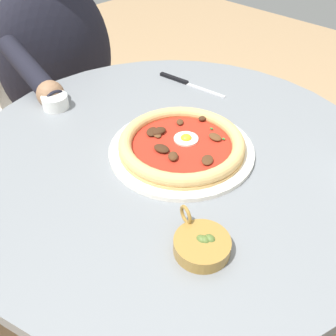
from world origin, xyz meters
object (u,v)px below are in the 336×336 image
ramekin_capers (55,101)px  pizza_on_plate (182,145)px  steak_knife (182,81)px  olive_pan (202,244)px  cafe_chair_diner (53,96)px  diner_person (67,112)px  dining_table (172,205)px

ramekin_capers → pizza_on_plate: bearing=14.4°
steak_knife → olive_pan: (0.41, -0.39, 0.01)m
pizza_on_plate → olive_pan: size_ratio=2.68×
pizza_on_plate → cafe_chair_diner: bearing=170.7°
steak_knife → diner_person: size_ratio=0.18×
dining_table → steak_knife: steak_knife is taller
pizza_on_plate → cafe_chair_diner: 0.84m
steak_knife → cafe_chair_diner: bearing=-170.2°
dining_table → pizza_on_plate: pizza_on_plate is taller
dining_table → olive_pan: olive_pan is taller
cafe_chair_diner → dining_table: bearing=-9.9°
steak_knife → ramekin_capers: (-0.13, -0.32, 0.01)m
pizza_on_plate → diner_person: diner_person is taller
olive_pan → diner_person: (-0.86, 0.27, -0.24)m
dining_table → pizza_on_plate: size_ratio=2.95×
diner_person → cafe_chair_diner: bearing=169.4°
dining_table → cafe_chair_diner: bearing=170.1°
olive_pan → diner_person: diner_person is taller
dining_table → olive_pan: size_ratio=7.91×
diner_person → dining_table: bearing=-9.8°
ramekin_capers → diner_person: (-0.31, 0.19, -0.25)m
olive_pan → cafe_chair_diner: bearing=163.5°
ramekin_capers → diner_person: diner_person is taller
steak_knife → cafe_chair_diner: cafe_chair_diner is taller
steak_knife → olive_pan: 0.57m
diner_person → steak_knife: bearing=15.8°
pizza_on_plate → olive_pan: olive_pan is taller
ramekin_capers → olive_pan: bearing=-8.0°
olive_pan → cafe_chair_diner: size_ratio=0.14×
steak_knife → olive_pan: olive_pan is taller
steak_knife → diner_person: bearing=-164.2°
diner_person → ramekin_capers: bearing=-31.4°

